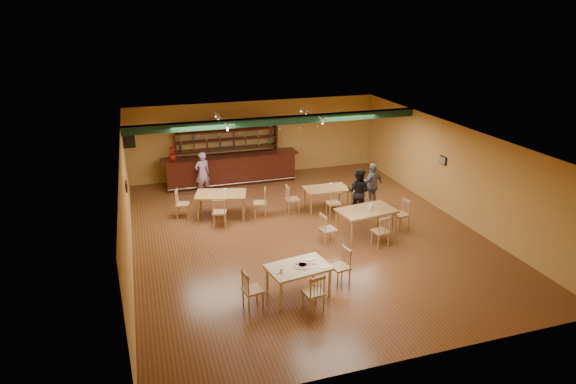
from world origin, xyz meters
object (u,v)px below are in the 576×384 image
object	(u,v)px
bar_counter	(231,169)
patron_right_a	(358,192)
dining_table_d	(366,223)
patron_bar	(203,173)
dining_table_b	(326,198)
near_table	(298,281)
dining_table_a	(221,205)

from	to	relation	value
bar_counter	patron_right_a	xyz separation A→B (m)	(3.36, -4.30, 0.22)
dining_table_d	patron_bar	size ratio (longest dim) A/B	1.06
bar_counter	dining_table_b	bearing A→B (deg)	-53.83
dining_table_d	near_table	bearing A→B (deg)	-147.36
dining_table_b	near_table	distance (m)	5.50
near_table	patron_right_a	world-z (taller)	patron_right_a
dining_table_d	patron_bar	world-z (taller)	patron_bar
dining_table_d	near_table	xyz separation A→B (m)	(-2.95, -2.49, -0.04)
dining_table_a	near_table	size ratio (longest dim) A/B	1.13
dining_table_d	patron_right_a	world-z (taller)	patron_right_a
near_table	patron_bar	distance (m)	7.61
dining_table_b	near_table	size ratio (longest dim) A/B	1.03
dining_table_b	near_table	bearing A→B (deg)	-117.03
dining_table_a	dining_table_b	bearing A→B (deg)	9.09
patron_bar	dining_table_b	bearing A→B (deg)	128.04
dining_table_b	patron_right_a	distance (m)	1.21
bar_counter	near_table	distance (m)	8.34
near_table	bar_counter	bearing A→B (deg)	80.07
dining_table_a	patron_right_a	bearing A→B (deg)	-0.12
dining_table_b	patron_bar	bearing A→B (deg)	145.92
patron_right_a	dining_table_a	bearing A→B (deg)	28.50
dining_table_a	dining_table_d	world-z (taller)	dining_table_d
dining_table_b	patron_right_a	size ratio (longest dim) A/B	0.92
near_table	dining_table_b	bearing A→B (deg)	52.10
patron_right_a	near_table	bearing A→B (deg)	93.51
dining_table_d	near_table	distance (m)	3.86
bar_counter	patron_right_a	world-z (taller)	patron_right_a
bar_counter	dining_table_b	world-z (taller)	bar_counter
dining_table_a	near_table	bearing A→B (deg)	-65.32
bar_counter	dining_table_d	world-z (taller)	bar_counter
bar_counter	dining_table_a	xyz separation A→B (m)	(-0.94, -3.13, -0.16)
dining_table_b	dining_table_d	distance (m)	2.38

